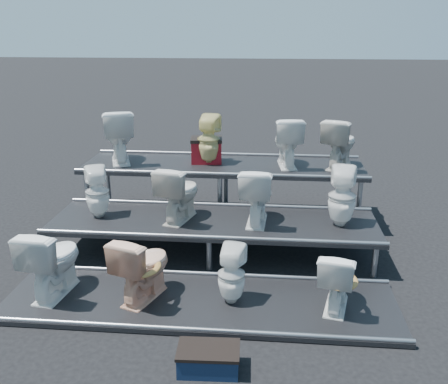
# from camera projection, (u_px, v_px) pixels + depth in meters

# --- Properties ---
(ground) EXTENTS (80.00, 80.00, 0.00)m
(ground) POSITION_uv_depth(u_px,v_px,m) (214.00, 253.00, 6.60)
(ground) COLOR black
(ground) RESTS_ON ground
(tier_front) EXTENTS (4.20, 1.20, 0.06)m
(tier_front) POSITION_uv_depth(u_px,v_px,m) (200.00, 302.00, 5.36)
(tier_front) COLOR black
(tier_front) RESTS_ON ground
(tier_mid) EXTENTS (4.20, 1.20, 0.46)m
(tier_mid) POSITION_uv_depth(u_px,v_px,m) (214.00, 237.00, 6.53)
(tier_mid) COLOR black
(tier_mid) RESTS_ON ground
(tier_back) EXTENTS (4.20, 1.20, 0.86)m
(tier_back) POSITION_uv_depth(u_px,v_px,m) (223.00, 191.00, 7.69)
(tier_back) COLOR black
(tier_back) RESTS_ON ground
(toilet_0) EXTENTS (0.53, 0.82, 0.79)m
(toilet_0) POSITION_uv_depth(u_px,v_px,m) (53.00, 260.00, 5.37)
(toilet_0) COLOR white
(toilet_0) RESTS_ON tier_front
(toilet_1) EXTENTS (0.64, 0.82, 0.74)m
(toilet_1) POSITION_uv_depth(u_px,v_px,m) (143.00, 266.00, 5.29)
(toilet_1) COLOR #EEB491
(toilet_1) RESTS_ON tier_front
(toilet_2) EXTENTS (0.34, 0.34, 0.64)m
(toilet_2) POSITION_uv_depth(u_px,v_px,m) (232.00, 275.00, 5.22)
(toilet_2) COLOR white
(toilet_2) RESTS_ON tier_front
(toilet_3) EXTENTS (0.50, 0.71, 0.66)m
(toilet_3) POSITION_uv_depth(u_px,v_px,m) (337.00, 279.00, 5.12)
(toilet_3) COLOR white
(toilet_3) RESTS_ON tier_front
(toilet_4) EXTENTS (0.40, 0.40, 0.67)m
(toilet_4) POSITION_uv_depth(u_px,v_px,m) (97.00, 192.00, 6.48)
(toilet_4) COLOR white
(toilet_4) RESTS_ON tier_mid
(toilet_5) EXTENTS (0.58, 0.80, 0.73)m
(toilet_5) POSITION_uv_depth(u_px,v_px,m) (179.00, 193.00, 6.38)
(toilet_5) COLOR beige
(toilet_5) RESTS_ON tier_mid
(toilet_6) EXTENTS (0.45, 0.74, 0.74)m
(toilet_6) POSITION_uv_depth(u_px,v_px,m) (257.00, 195.00, 6.29)
(toilet_6) COLOR white
(toilet_6) RESTS_ON tier_mid
(toilet_7) EXTENTS (0.39, 0.39, 0.76)m
(toilet_7) POSITION_uv_depth(u_px,v_px,m) (342.00, 197.00, 6.19)
(toilet_7) COLOR white
(toilet_7) RESTS_ON tier_mid
(toilet_8) EXTENTS (0.68, 0.89, 0.81)m
(toilet_8) POSITION_uv_depth(u_px,v_px,m) (119.00, 136.00, 7.57)
(toilet_8) COLOR white
(toilet_8) RESTS_ON tier_back
(toilet_9) EXTENTS (0.38, 0.39, 0.74)m
(toilet_9) POSITION_uv_depth(u_px,v_px,m) (209.00, 140.00, 7.45)
(toilet_9) COLOR #E1D485
(toilet_9) RESTS_ON tier_back
(toilet_10) EXTENTS (0.49, 0.76, 0.74)m
(toilet_10) POSITION_uv_depth(u_px,v_px,m) (287.00, 142.00, 7.35)
(toilet_10) COLOR white
(toilet_10) RESTS_ON tier_back
(toilet_11) EXTENTS (0.66, 0.82, 0.73)m
(toilet_11) POSITION_uv_depth(u_px,v_px,m) (340.00, 143.00, 7.28)
(toilet_11) COLOR beige
(toilet_11) RESTS_ON tier_back
(red_crate) EXTENTS (0.49, 0.41, 0.33)m
(red_crate) POSITION_uv_depth(u_px,v_px,m) (207.00, 152.00, 7.62)
(red_crate) COLOR maroon
(red_crate) RESTS_ON tier_back
(step_stool) EXTENTS (0.53, 0.33, 0.19)m
(step_stool) POSITION_uv_depth(u_px,v_px,m) (209.00, 360.00, 4.33)
(step_stool) COLOR #0F1C36
(step_stool) RESTS_ON ground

